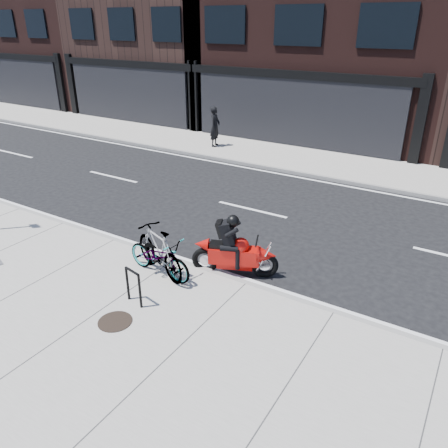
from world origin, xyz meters
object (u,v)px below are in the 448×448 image
Objects in this scene: bicycle_rear at (159,250)px; motorcycle at (239,251)px; bike_rack at (133,284)px; manhole_cover at (115,321)px; bicycle_front at (159,256)px; pedestrian at (215,127)px.

motorcycle is (1.47, 1.04, -0.08)m from bicycle_rear.
bike_rack is at bearing -139.16° from motorcycle.
motorcycle reaches higher than manhole_cover.
bicycle_front is at bearing 61.03° from bicycle_rear.
pedestrian is (-6.44, 8.99, 0.41)m from motorcycle.
bike_rack reaches higher than manhole_cover.
motorcycle is at bearing -154.56° from pedestrian.
bicycle_rear is 11.19m from pedestrian.
bicycle_rear is at bearing -167.32° from motorcycle.
bicycle_rear is at bearing 102.71° from manhole_cover.
pedestrian is 13.11m from manhole_cover.
bike_rack is 0.41× the size of motorcycle.
bicycle_rear reaches higher than manhole_cover.
manhole_cover is at bearing -163.45° from bicycle_front.
bicycle_front is 1.79m from motorcycle.
pedestrian is at bearing -133.18° from bicycle_rear.
manhole_cover is (0.09, -0.67, -0.46)m from bike_rack.
bicycle_rear is at bearing 105.34° from bike_rack.
motorcycle reaches higher than bicycle_front.
bicycle_front is 2.71× the size of manhole_cover.
bike_rack is at bearing 97.76° from manhole_cover.
bicycle_front is 11.28m from pedestrian.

